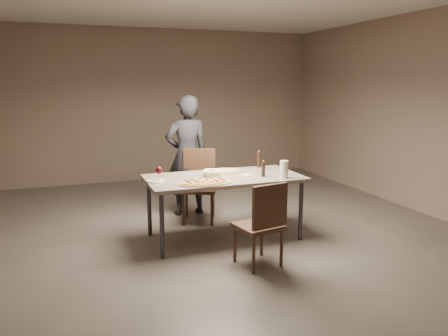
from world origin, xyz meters
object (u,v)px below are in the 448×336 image
object	(u,v)px
chair_near	(263,220)
carafe	(284,169)
pepper_mill_left	(263,169)
zucchini_pizza	(205,182)
ham_pizza	(222,171)
chair_far	(199,181)
bread_basket	(211,172)
dining_table	(224,181)
diner	(187,156)

from	to	relation	value
chair_near	carafe	bearing A→B (deg)	37.90
carafe	pepper_mill_left	bearing A→B (deg)	143.53
zucchini_pizza	pepper_mill_left	bearing A→B (deg)	8.77
ham_pizza	chair_far	distance (m)	0.63
zucchini_pizza	chair_near	xyz separation A→B (m)	(0.39, -0.65, -0.28)
zucchini_pizza	bread_basket	xyz separation A→B (m)	(0.18, 0.35, 0.03)
bread_basket	ham_pizza	bearing A→B (deg)	39.88
ham_pizza	chair_near	size ratio (longest dim) A/B	0.57
dining_table	ham_pizza	distance (m)	0.24
chair_near	zucchini_pizza	bearing A→B (deg)	110.20
dining_table	ham_pizza	world-z (taller)	ham_pizza
diner	bread_basket	bearing A→B (deg)	90.31
pepper_mill_left	chair_far	bearing A→B (deg)	117.54
chair_near	diner	distance (m)	2.07
dining_table	carafe	world-z (taller)	carafe
pepper_mill_left	carafe	xyz separation A→B (m)	(0.19, -0.14, 0.01)
chair_far	chair_near	bearing A→B (deg)	116.08
zucchini_pizza	chair_near	bearing A→B (deg)	-59.27
pepper_mill_left	chair_near	bearing A→B (deg)	-114.53
zucchini_pizza	pepper_mill_left	xyz separation A→B (m)	(0.74, 0.12, 0.07)
bread_basket	diner	xyz separation A→B (m)	(-0.02, 1.02, 0.04)
pepper_mill_left	chair_far	xyz separation A→B (m)	(-0.50, 0.96, -0.31)
ham_pizza	diner	distance (m)	0.90
dining_table	zucchini_pizza	world-z (taller)	zucchini_pizza
zucchini_pizza	ham_pizza	xyz separation A→B (m)	(0.37, 0.51, -0.00)
diner	zucchini_pizza	bearing A→B (deg)	82.39
dining_table	bread_basket	size ratio (longest dim) A/B	8.77
zucchini_pizza	carafe	bearing A→B (deg)	-1.83
bread_basket	carafe	world-z (taller)	carafe
chair_far	diner	distance (m)	0.43
pepper_mill_left	chair_near	distance (m)	0.91
dining_table	bread_basket	xyz separation A→B (m)	(-0.13, 0.07, 0.10)
chair_far	ham_pizza	bearing A→B (deg)	123.08
zucchini_pizza	carafe	xyz separation A→B (m)	(0.94, -0.02, 0.08)
carafe	chair_far	world-z (taller)	chair_far
diner	dining_table	bearing A→B (deg)	96.98
bread_basket	carafe	distance (m)	0.84
ham_pizza	pepper_mill_left	distance (m)	0.54
pepper_mill_left	chair_far	size ratio (longest dim) A/B	0.20
pepper_mill_left	chair_near	xyz separation A→B (m)	(-0.35, -0.77, -0.35)
carafe	chair_far	size ratio (longest dim) A/B	0.21
ham_pizza	bread_basket	xyz separation A→B (m)	(-0.18, -0.15, 0.03)
zucchini_pizza	chair_far	world-z (taller)	chair_far
pepper_mill_left	ham_pizza	bearing A→B (deg)	134.56
pepper_mill_left	chair_near	size ratio (longest dim) A/B	0.22
pepper_mill_left	carafe	world-z (taller)	carafe
chair_near	diner	size ratio (longest dim) A/B	0.53
ham_pizza	chair_far	size ratio (longest dim) A/B	0.52
chair_near	diner	xyz separation A→B (m)	(-0.23, 2.03, 0.34)
pepper_mill_left	chair_far	world-z (taller)	chair_far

